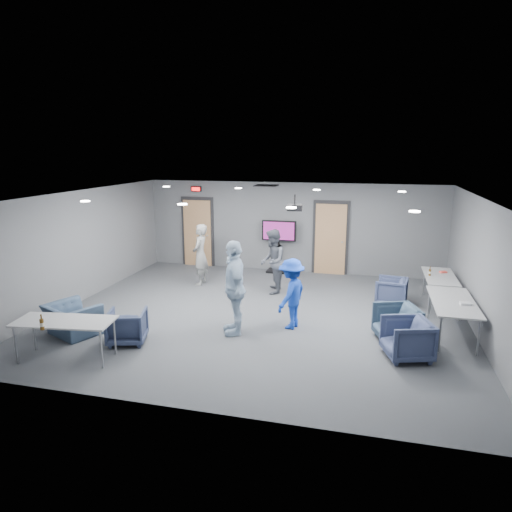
% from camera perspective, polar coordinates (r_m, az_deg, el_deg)
% --- Properties ---
extents(floor, '(9.00, 9.00, 0.00)m').
position_cam_1_polar(floor, '(10.41, 0.42, -7.37)').
color(floor, '#35383D').
rests_on(floor, ground).
extents(ceiling, '(9.00, 9.00, 0.00)m').
position_cam_1_polar(ceiling, '(9.79, 0.45, 7.60)').
color(ceiling, silver).
rests_on(ceiling, wall_back).
extents(wall_back, '(9.00, 0.02, 2.70)m').
position_cam_1_polar(wall_back, '(13.85, 4.40, 3.58)').
color(wall_back, slate).
rests_on(wall_back, floor).
extents(wall_front, '(9.00, 0.02, 2.70)m').
position_cam_1_polar(wall_front, '(6.37, -8.28, -8.17)').
color(wall_front, slate).
rests_on(wall_front, floor).
extents(wall_left, '(0.02, 8.00, 2.70)m').
position_cam_1_polar(wall_left, '(11.89, -21.13, 1.12)').
color(wall_left, slate).
rests_on(wall_left, floor).
extents(wall_right, '(0.02, 8.00, 2.70)m').
position_cam_1_polar(wall_right, '(9.98, 26.42, -1.56)').
color(wall_right, slate).
rests_on(wall_right, floor).
extents(door_left, '(1.06, 0.17, 2.24)m').
position_cam_1_polar(door_left, '(14.66, -7.29, 2.93)').
color(door_left, black).
rests_on(door_left, wall_back).
extents(door_right, '(1.06, 0.17, 2.24)m').
position_cam_1_polar(door_right, '(13.71, 9.29, 2.15)').
color(door_right, black).
rests_on(door_right, wall_back).
extents(exit_sign, '(0.32, 0.08, 0.16)m').
position_cam_1_polar(exit_sign, '(14.46, -7.48, 8.31)').
color(exit_sign, black).
rests_on(exit_sign, wall_back).
extents(hvac_diffuser, '(0.60, 0.60, 0.03)m').
position_cam_1_polar(hvac_diffuser, '(12.62, 1.29, 8.79)').
color(hvac_diffuser, black).
rests_on(hvac_diffuser, ceiling).
extents(downlights, '(6.18, 3.78, 0.02)m').
position_cam_1_polar(downlights, '(9.79, 0.45, 7.51)').
color(downlights, white).
rests_on(downlights, ceiling).
extents(person_a, '(0.41, 0.62, 1.68)m').
position_cam_1_polar(person_a, '(12.58, -6.98, 0.17)').
color(person_a, gray).
rests_on(person_a, floor).
extents(person_b, '(0.74, 0.89, 1.67)m').
position_cam_1_polar(person_b, '(11.76, 2.06, -0.69)').
color(person_b, '#4D525C').
rests_on(person_b, floor).
extents(person_c, '(0.88, 1.22, 1.92)m').
position_cam_1_polar(person_c, '(9.15, -2.73, -3.94)').
color(person_c, '#ABC4DC').
rests_on(person_c, floor).
extents(person_d, '(0.79, 1.07, 1.48)m').
position_cam_1_polar(person_d, '(9.50, 4.43, -4.72)').
color(person_d, '#1C41B7').
rests_on(person_d, floor).
extents(chair_right_a, '(0.81, 0.79, 0.65)m').
position_cam_1_polar(chair_right_a, '(11.47, 16.54, -4.24)').
color(chair_right_a, '#37405F').
rests_on(chair_right_a, floor).
extents(chair_right_b, '(0.98, 0.97, 0.70)m').
position_cam_1_polar(chair_right_b, '(9.38, 17.16, -8.03)').
color(chair_right_b, '#324457').
rests_on(chair_right_b, floor).
extents(chair_right_c, '(0.98, 0.97, 0.72)m').
position_cam_1_polar(chair_right_c, '(8.68, 18.35, -9.82)').
color(chair_right_c, '#3A4465').
rests_on(chair_right_c, floor).
extents(chair_front_a, '(0.88, 0.89, 0.65)m').
position_cam_1_polar(chair_front_a, '(9.23, -15.81, -8.46)').
color(chair_front_a, '#353F5D').
rests_on(chair_front_a, floor).
extents(chair_front_b, '(1.24, 1.18, 0.63)m').
position_cam_1_polar(chair_front_b, '(9.97, -21.95, -7.36)').
color(chair_front_b, '#3B4E66').
rests_on(chair_front_b, floor).
extents(table_right_a, '(0.69, 1.66, 0.73)m').
position_cam_1_polar(table_right_a, '(11.69, 22.01, -2.53)').
color(table_right_a, '#ACAFB1').
rests_on(table_right_a, floor).
extents(table_right_b, '(0.81, 1.95, 0.73)m').
position_cam_1_polar(table_right_b, '(9.89, 23.40, -5.39)').
color(table_right_b, '#ACAFB1').
rests_on(table_right_b, floor).
extents(table_front_left, '(1.80, 0.95, 0.73)m').
position_cam_1_polar(table_front_left, '(8.76, -22.83, -7.72)').
color(table_front_left, '#ACAFB1').
rests_on(table_front_left, floor).
extents(bottle_front, '(0.07, 0.07, 0.27)m').
position_cam_1_polar(bottle_front, '(8.43, -25.19, -7.71)').
color(bottle_front, '#51330E').
rests_on(bottle_front, table_front_left).
extents(bottle_right, '(0.06, 0.06, 0.22)m').
position_cam_1_polar(bottle_right, '(11.57, 20.90, -1.91)').
color(bottle_right, '#51330E').
rests_on(bottle_right, table_right_a).
extents(snack_box, '(0.19, 0.17, 0.04)m').
position_cam_1_polar(snack_box, '(11.98, 22.36, -1.86)').
color(snack_box, '#DF4437').
rests_on(snack_box, table_right_a).
extents(wrapper, '(0.22, 0.16, 0.05)m').
position_cam_1_polar(wrapper, '(9.72, 24.74, -5.43)').
color(wrapper, silver).
rests_on(wrapper, table_right_b).
extents(tv_stand, '(1.03, 0.49, 1.59)m').
position_cam_1_polar(tv_stand, '(13.75, 2.87, 1.61)').
color(tv_stand, black).
rests_on(tv_stand, floor).
extents(projector, '(0.36, 0.34, 0.36)m').
position_cam_1_polar(projector, '(10.14, 4.87, 6.07)').
color(projector, black).
rests_on(projector, ceiling).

